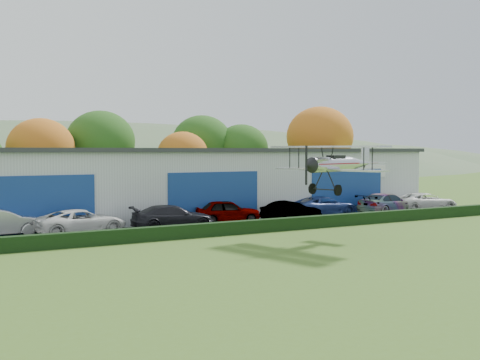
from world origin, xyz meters
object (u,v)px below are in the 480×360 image
hangar (182,181)px  car_6 (324,206)px  car_7 (387,203)px  car_8 (425,202)px  car_1 (0,223)px  car_3 (173,217)px  car_5 (291,211)px  biplane (337,163)px  car_4 (227,211)px  car_2 (82,222)px

hangar → car_6: (9.10, -6.79, -1.85)m
car_7 → car_8: bearing=-101.2°
hangar → car_1: hangar is taller
car_3 → car_8: 22.68m
hangar → car_5: 9.89m
car_5 → car_8: bearing=-84.8°
hangar → biplane: biplane is taller
car_3 → biplane: (6.58, -8.44, 3.60)m
car_4 → car_7: car_7 is taller
car_4 → car_7: bearing=-81.3°
car_7 → car_4: bearing=74.2°
car_1 → car_5: car_1 is taller
hangar → car_3: (-4.01, -8.22, -1.83)m
car_3 → car_6: 13.18m
car_7 → car_8: size_ratio=1.03×
car_3 → car_4: size_ratio=1.15×
hangar → car_8: bearing=-23.2°
car_2 → car_4: bearing=-93.9°
car_4 → biplane: size_ratio=0.65×
hangar → car_2: (-9.66, -7.54, -1.85)m
hangar → car_3: size_ratio=7.55×
car_1 → car_5: size_ratio=1.16×
biplane → car_8: bearing=10.3°
car_4 → car_8: bearing=-80.2°
car_2 → car_7: (24.11, -0.42, 0.07)m
car_1 → car_7: (28.56, -1.61, -0.01)m
car_3 → biplane: biplane is taller
car_2 → biplane: biplane is taller
car_1 → car_5: bearing=-98.7°
car_4 → car_3: bearing=120.8°
car_8 → biplane: (-16.10, -8.68, 3.62)m
car_6 → car_4: bearing=92.7°
car_5 → car_4: bearing=74.5°
car_1 → biplane: (16.68, -10.32, 3.55)m
car_1 → car_8: bearing=-95.7°
car_2 → biplane: bearing=-134.8°
car_2 → car_8: car_8 is taller
car_3 → car_4: bearing=-67.8°
hangar → car_4: bearing=-84.4°
car_2 → car_5: car_2 is taller
hangar → car_2: 12.39m
car_8 → car_1: bearing=96.3°
car_1 → car_6: bearing=-94.0°
car_2 → car_3: size_ratio=1.01×
car_2 → biplane: 15.69m
car_2 → car_6: (18.76, 0.75, -0.00)m
car_4 → car_8: car_4 is taller
car_4 → car_8: size_ratio=0.85×
car_6 → car_2: bearing=95.1°
car_5 → biplane: (-2.45, -8.36, 3.67)m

